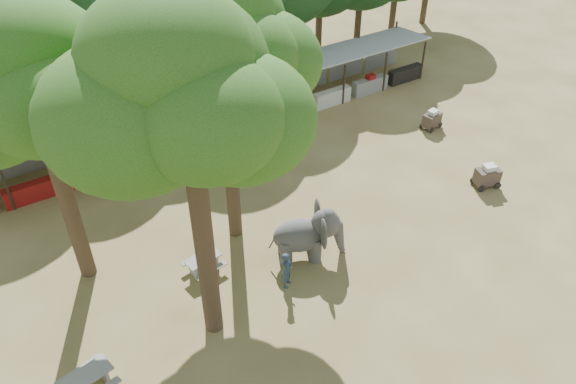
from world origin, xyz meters
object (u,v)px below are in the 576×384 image
handler (287,270)px  elephant (309,234)px  yard_tree_left (25,82)px  picnic_table_far (204,262)px  yard_tree_back (215,40)px  picnic_table_near (88,380)px  yard_tree_center (178,93)px  cart_front (487,176)px  cart_back (432,119)px

handler → elephant: bearing=-15.6°
yard_tree_left → elephant: yard_tree_left is taller
elephant → picnic_table_far: elephant is taller
yard_tree_back → picnic_table_far: 8.47m
picnic_table_near → handler: bearing=-8.6°
picnic_table_far → yard_tree_left: bearing=138.7°
handler → yard_tree_back: bearing=49.6°
yard_tree_center → yard_tree_back: (3.00, 4.00, -0.67)m
cart_front → yard_tree_left: bearing=-178.2°
picnic_table_far → cart_back: 15.49m
elephant → cart_back: elephant is taller
yard_tree_back → picnic_table_near: bearing=-149.1°
elephant → picnic_table_far: 4.26m
handler → yard_tree_center: bearing=135.8°
handler → cart_back: handler is taller
yard_tree_left → yard_tree_center: bearing=-59.0°
yard_tree_left → cart_back: bearing=2.0°
yard_tree_back → picnic_table_near: size_ratio=6.15×
handler → cart_front: handler is taller
elephant → cart_front: 9.72m
cart_back → elephant: bearing=-168.2°
yard_tree_back → cart_front: bearing=-17.0°
yard_tree_back → handler: size_ratio=7.03×
yard_tree_center → yard_tree_back: size_ratio=1.06×
yard_tree_left → cart_back: yard_tree_left is taller
picnic_table_near → picnic_table_far: 6.10m
handler → yard_tree_left: bearing=96.6°
handler → picnic_table_near: size_ratio=0.87×
picnic_table_near → cart_front: size_ratio=1.34×
yard_tree_center → elephant: yard_tree_center is taller
yard_tree_left → handler: yard_tree_left is taller
yard_tree_back → cart_back: yard_tree_back is taller
yard_tree_center → elephant: bearing=11.6°
picnic_table_far → elephant: bearing=-29.3°
yard_tree_back → picnic_table_near: yard_tree_back is taller
yard_tree_left → cart_front: bearing=-14.5°
yard_tree_left → cart_back: (19.18, 0.68, -7.66)m
yard_tree_left → cart_front: size_ratio=7.98×
yard_tree_center → picnic_table_far: yard_tree_center is taller
yard_tree_back → handler: bearing=-84.6°
cart_front → picnic_table_near: bearing=-161.2°
yard_tree_center → handler: bearing=1.5°
picnic_table_far → yard_tree_center: bearing=-121.6°
yard_tree_center → elephant: 9.52m
yard_tree_back → cart_back: (13.18, 1.68, -8.00)m
yard_tree_back → picnic_table_near: 11.74m
cart_back → yard_tree_center: bearing=-171.5°
elephant → handler: elephant is taller
yard_tree_back → picnic_table_near: (-7.36, -4.40, -8.02)m
handler → picnic_table_far: size_ratio=1.03×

